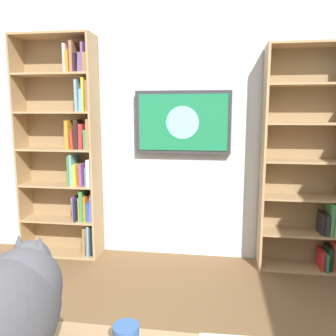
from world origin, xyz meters
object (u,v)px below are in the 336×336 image
at_px(bookshelf_left, 321,168).
at_px(cat, 4,316).
at_px(wall_mounted_tv, 183,122).
at_px(bookshelf_right, 68,150).

relative_size(bookshelf_left, cat, 3.22).
bearing_deg(cat, bookshelf_left, -121.14).
xyz_separation_m(wall_mounted_tv, cat, (0.22, 2.57, -0.45)).
xyz_separation_m(bookshelf_left, cat, (1.50, 2.49, -0.04)).
bearing_deg(cat, bookshelf_right, -69.51).
xyz_separation_m(bookshelf_right, cat, (-0.93, 2.49, -0.17)).
distance_m(wall_mounted_tv, cat, 2.62).
height_order(bookshelf_right, cat, bookshelf_right).
xyz_separation_m(bookshelf_right, wall_mounted_tv, (-1.15, -0.08, 0.28)).
bearing_deg(bookshelf_left, wall_mounted_tv, -3.71).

